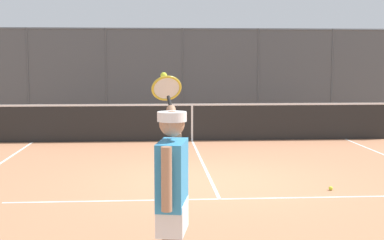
{
  "coord_description": "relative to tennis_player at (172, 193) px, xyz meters",
  "views": [
    {
      "loc": [
        0.94,
        8.98,
        2.03
      ],
      "look_at": [
        0.32,
        -0.07,
        1.05
      ],
      "focal_mm": 50.43,
      "sensor_mm": 36.0,
      "label": 1
    }
  ],
  "objects": [
    {
      "name": "court_line_markings",
      "position": [
        -0.81,
        -3.2,
        -0.95
      ],
      "size": [
        8.17,
        10.92,
        0.01
      ],
      "color": "white",
      "rests_on": "ground"
    },
    {
      "name": "tennis_net",
      "position": [
        -0.81,
        -9.42,
        -0.46
      ],
      "size": [
        10.5,
        0.09,
        1.07
      ],
      "color": "#2D2D2D",
      "rests_on": "ground"
    },
    {
      "name": "tennis_player",
      "position": [
        0.0,
        0.0,
        0.0
      ],
      "size": [
        0.33,
        1.4,
        1.93
      ],
      "rotation": [
        0.0,
        0.0,
        -1.75
      ],
      "color": "silver",
      "rests_on": "ground"
    },
    {
      "name": "tennis_ball_near_baseline",
      "position": [
        -2.64,
        -3.87,
        -0.92
      ],
      "size": [
        0.07,
        0.07,
        0.07
      ],
      "primitive_type": "sphere",
      "color": "#CCDB33",
      "rests_on": "ground"
    },
    {
      "name": "ground_plane",
      "position": [
        -0.81,
        -4.63,
        -0.96
      ],
      "size": [
        60.0,
        60.0,
        0.0
      ],
      "primitive_type": "plane",
      "color": "#B27551"
    },
    {
      "name": "fence_backdrop",
      "position": [
        -0.81,
        -14.65,
        0.6
      ],
      "size": [
        18.54,
        1.37,
        3.17
      ],
      "color": "#474C51",
      "rests_on": "ground"
    }
  ]
}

